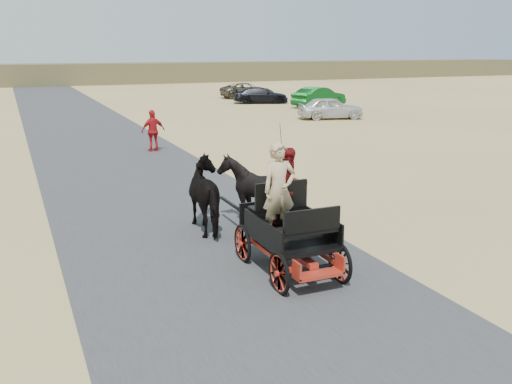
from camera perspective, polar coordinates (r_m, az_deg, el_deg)
name	(u,v)px	position (r m, az deg, el deg)	size (l,w,h in m)	color
ground	(241,282)	(10.66, -1.53, -8.95)	(140.00, 140.00, 0.00)	tan
road	(241,281)	(10.66, -1.53, -8.92)	(6.00, 140.00, 0.01)	#38383A
ridge_far	(39,75)	(71.26, -20.86, 10.91)	(140.00, 6.00, 2.40)	brown
carriage	(289,253)	(11.05, 3.32, -6.11)	(1.30, 2.40, 0.72)	black
horse_left	(211,195)	(13.35, -4.56, -0.34)	(0.91, 2.01, 1.70)	black
horse_right	(254,191)	(13.73, -0.22, 0.12)	(1.37, 1.54, 1.70)	black
driver_man	(279,190)	(10.63, 2.33, 0.21)	(0.66, 0.43, 1.80)	tan
passenger_woman	(290,187)	(11.35, 3.40, 0.52)	(0.77, 0.60, 1.58)	#660C0F
pedestrian	(153,131)	(24.06, -10.24, 6.04)	(1.01, 0.42, 1.73)	#AF141A
car_a	(331,108)	(35.09, 7.47, 8.33)	(1.57, 3.90, 1.33)	silver
car_b	(319,97)	(42.18, 6.31, 9.42)	(1.53, 4.39, 1.45)	#0C4C19
car_c	(261,95)	(44.87, 0.47, 9.65)	(1.73, 4.24, 1.23)	black
car_d	(247,90)	(49.65, -0.87, 10.12)	(2.13, 4.61, 1.28)	brown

